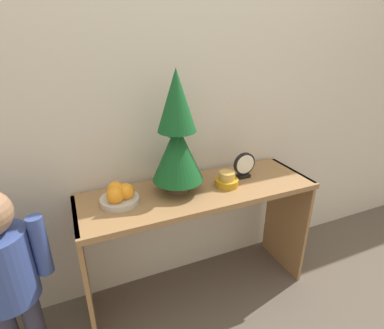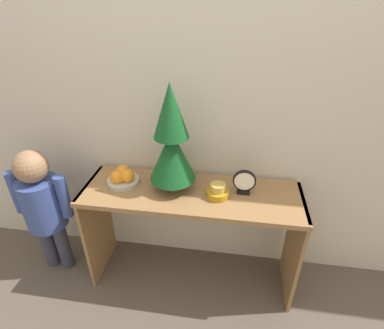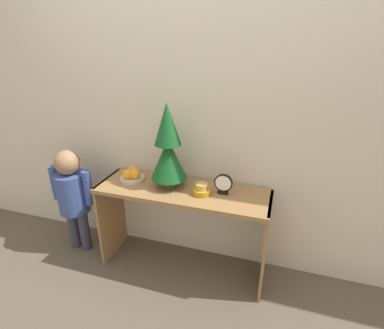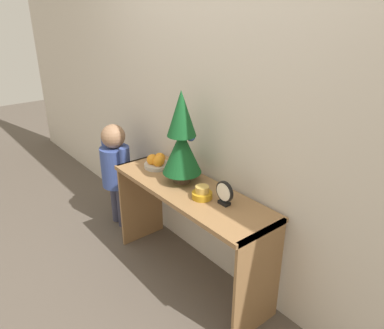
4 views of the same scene
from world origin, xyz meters
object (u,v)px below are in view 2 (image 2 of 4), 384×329
object	(u,v)px
desk_clock	(244,182)
child_figure	(42,202)
singing_bowl	(218,192)
fruit_bowl	(123,177)
mini_tree	(172,141)

from	to	relation	value
desk_clock	child_figure	world-z (taller)	child_figure
singing_bowl	desk_clock	bearing A→B (deg)	20.28
child_figure	fruit_bowl	bearing A→B (deg)	7.73
desk_clock	fruit_bowl	bearing A→B (deg)	-179.60
mini_tree	child_figure	size ratio (longest dim) A/B	0.68
mini_tree	singing_bowl	size ratio (longest dim) A/B	4.91
fruit_bowl	mini_tree	bearing A→B (deg)	-0.19
mini_tree	desk_clock	size ratio (longest dim) A/B	4.15
fruit_bowl	child_figure	distance (m)	0.57
singing_bowl	desk_clock	world-z (taller)	desk_clock
singing_bowl	child_figure	size ratio (longest dim) A/B	0.14
fruit_bowl	child_figure	world-z (taller)	child_figure
mini_tree	singing_bowl	distance (m)	0.38
desk_clock	child_figure	size ratio (longest dim) A/B	0.16
fruit_bowl	child_figure	xyz separation A→B (m)	(-0.53, -0.07, -0.19)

